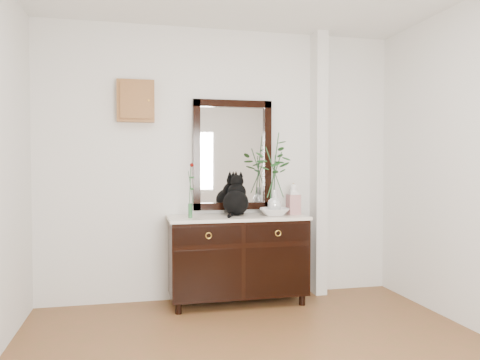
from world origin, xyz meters
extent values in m
cube|color=silver|center=(0.00, 1.98, 1.35)|extent=(3.60, 0.04, 2.70)
cube|color=silver|center=(1.00, 1.90, 1.35)|extent=(0.12, 0.20, 2.70)
cube|color=black|center=(0.10, 1.73, 0.46)|extent=(1.30, 0.50, 0.82)
cube|color=white|center=(0.10, 1.73, 0.83)|extent=(1.33, 0.52, 0.03)
cube|color=black|center=(0.10, 1.97, 1.44)|extent=(0.80, 0.06, 1.10)
cube|color=white|center=(0.10, 1.98, 1.44)|extent=(0.66, 0.01, 0.96)
cube|color=brown|center=(-0.85, 1.94, 1.95)|extent=(0.35, 0.10, 0.40)
imported|color=silver|center=(0.46, 1.69, 0.89)|extent=(0.34, 0.34, 0.07)
camera|label=1|loc=(-0.88, -2.64, 1.35)|focal=35.00mm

